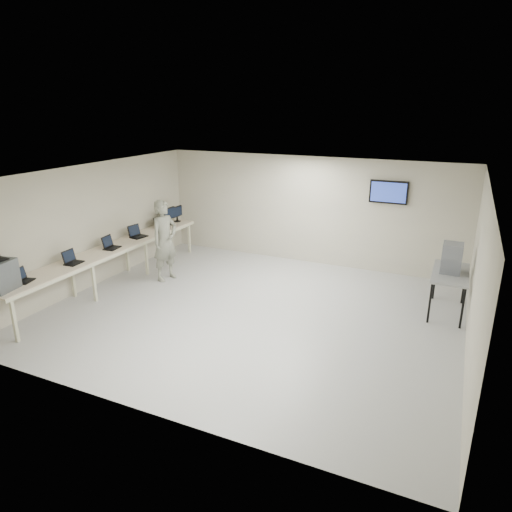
% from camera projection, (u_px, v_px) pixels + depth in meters
% --- Properties ---
extents(room, '(8.01, 7.01, 2.81)m').
position_uv_depth(room, '(254.00, 246.00, 8.92)').
color(room, silver).
rests_on(room, ground).
extents(workbench, '(0.76, 6.00, 0.90)m').
position_uv_depth(workbench, '(111.00, 251.00, 10.48)').
color(workbench, beige).
rests_on(workbench, ground).
extents(laptop_0, '(0.34, 0.37, 0.25)m').
position_uv_depth(laptop_0, '(23.00, 278.00, 8.50)').
color(laptop_0, black).
rests_on(laptop_0, workbench).
extents(laptop_1, '(0.31, 0.37, 0.28)m').
position_uv_depth(laptop_1, '(72.00, 260.00, 9.45)').
color(laptop_1, black).
rests_on(laptop_1, workbench).
extents(laptop_2, '(0.34, 0.40, 0.29)m').
position_uv_depth(laptop_2, '(110.00, 245.00, 10.44)').
color(laptop_2, black).
rests_on(laptop_2, workbench).
extents(laptop_3, '(0.37, 0.42, 0.30)m').
position_uv_depth(laptop_3, '(137.00, 234.00, 11.32)').
color(laptop_3, black).
rests_on(laptop_3, workbench).
extents(laptop_4, '(0.34, 0.40, 0.29)m').
position_uv_depth(laptop_4, '(160.00, 225.00, 12.17)').
color(laptop_4, black).
rests_on(laptop_4, workbench).
extents(monitor_near, '(0.21, 0.47, 0.47)m').
position_uv_depth(monitor_near, '(169.00, 215.00, 12.42)').
color(monitor_near, black).
rests_on(monitor_near, workbench).
extents(monitor_far, '(0.19, 0.44, 0.43)m').
position_uv_depth(monitor_far, '(177.00, 212.00, 12.75)').
color(monitor_far, black).
rests_on(monitor_far, workbench).
extents(soldier, '(0.62, 0.80, 1.94)m').
position_uv_depth(soldier, '(165.00, 241.00, 10.79)').
color(soldier, '#565C48').
rests_on(soldier, ground).
extents(side_table, '(0.68, 1.46, 0.87)m').
position_uv_depth(side_table, '(450.00, 276.00, 9.07)').
color(side_table, gray).
rests_on(side_table, ground).
extents(storage_bins, '(0.37, 0.41, 0.59)m').
position_uv_depth(storage_bins, '(452.00, 258.00, 8.96)').
color(storage_bins, gray).
rests_on(storage_bins, side_table).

